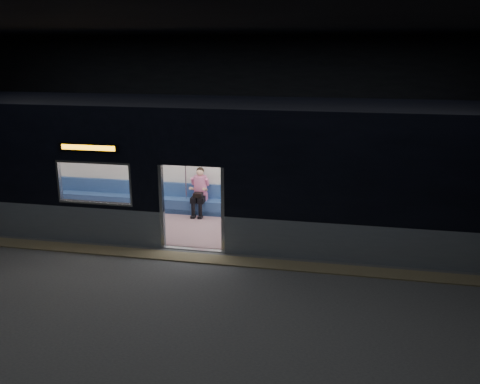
% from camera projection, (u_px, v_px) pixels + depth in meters
% --- Properties ---
extents(station_floor, '(24.00, 14.00, 0.01)m').
position_uv_depth(station_floor, '(180.00, 268.00, 11.08)').
color(station_floor, '#47494C').
rests_on(station_floor, ground).
extents(station_envelope, '(24.00, 14.00, 5.00)m').
position_uv_depth(station_envelope, '(174.00, 98.00, 10.06)').
color(station_envelope, black).
rests_on(station_envelope, station_floor).
extents(tactile_strip, '(22.80, 0.50, 0.03)m').
position_uv_depth(tactile_strip, '(187.00, 257.00, 11.59)').
color(tactile_strip, '#8C7F59').
rests_on(tactile_strip, station_floor).
extents(metro_car, '(18.00, 3.04, 3.35)m').
position_uv_depth(metro_car, '(208.00, 160.00, 12.96)').
color(metro_car, gray).
rests_on(metro_car, station_floor).
extents(passenger, '(0.44, 0.70, 1.36)m').
position_uv_depth(passenger, '(200.00, 189.00, 14.30)').
color(passenger, black).
rests_on(passenger, metro_car).
extents(handbag, '(0.28, 0.25, 0.12)m').
position_uv_depth(handbag, '(198.00, 195.00, 14.12)').
color(handbag, black).
rests_on(handbag, passenger).
extents(transit_map, '(1.09, 0.03, 0.71)m').
position_uv_depth(transit_map, '(343.00, 168.00, 13.65)').
color(transit_map, white).
rests_on(transit_map, metro_car).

